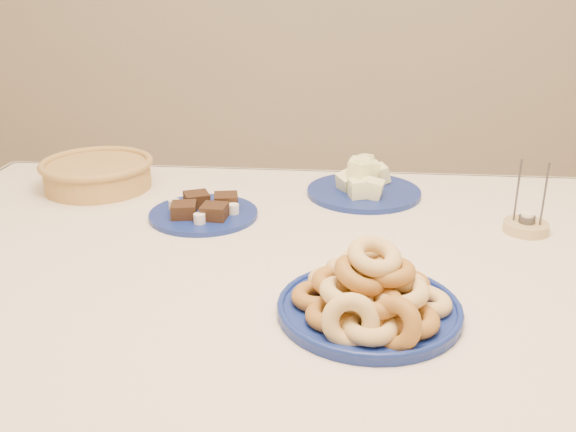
# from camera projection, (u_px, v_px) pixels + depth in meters

# --- Properties ---
(dining_table) EXTENTS (1.71, 1.11, 0.75)m
(dining_table) POSITION_uv_depth(u_px,v_px,m) (290.00, 302.00, 1.29)
(dining_table) COLOR brown
(dining_table) RESTS_ON ground
(donut_platter) EXTENTS (0.34, 0.34, 0.14)m
(donut_platter) POSITION_uv_depth(u_px,v_px,m) (370.00, 296.00, 1.02)
(donut_platter) COLOR navy
(donut_platter) RESTS_ON dining_table
(melon_plate) EXTENTS (0.35, 0.35, 0.10)m
(melon_plate) POSITION_uv_depth(u_px,v_px,m) (364.00, 184.00, 1.57)
(melon_plate) COLOR navy
(melon_plate) RESTS_ON dining_table
(brownie_plate) EXTENTS (0.27, 0.27, 0.04)m
(brownie_plate) POSITION_uv_depth(u_px,v_px,m) (204.00, 211.00, 1.44)
(brownie_plate) COLOR navy
(brownie_plate) RESTS_ON dining_table
(wicker_basket) EXTENTS (0.29, 0.29, 0.07)m
(wicker_basket) POSITION_uv_depth(u_px,v_px,m) (97.00, 173.00, 1.61)
(wicker_basket) COLOR olive
(wicker_basket) RESTS_ON dining_table
(candle_holder) EXTENTS (0.12, 0.12, 0.16)m
(candle_holder) POSITION_uv_depth(u_px,v_px,m) (526.00, 225.00, 1.35)
(candle_holder) COLOR tan
(candle_holder) RESTS_ON dining_table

